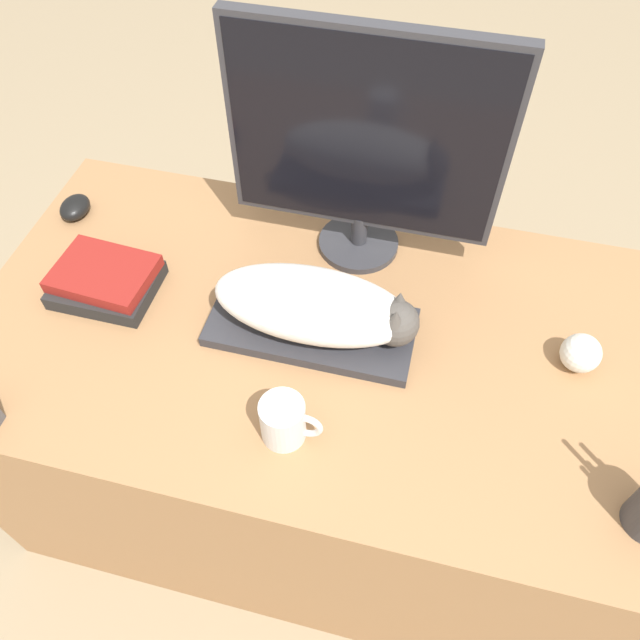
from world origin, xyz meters
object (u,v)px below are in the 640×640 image
coffee_mug (284,421)px  baseball (581,353)px  keyboard (312,327)px  computer_mouse (75,207)px  cat (319,306)px  book_stack (105,280)px  monitor (364,143)px

coffee_mug → baseball: (0.51, 0.28, -0.01)m
keyboard → computer_mouse: computer_mouse is taller
keyboard → coffee_mug: size_ratio=3.66×
cat → coffee_mug: size_ratio=3.59×
coffee_mug → book_stack: size_ratio=0.54×
keyboard → coffee_mug: (0.01, -0.24, 0.03)m
computer_mouse → coffee_mug: bearing=-34.4°
keyboard → baseball: size_ratio=5.40×
keyboard → computer_mouse: 0.66m
cat → baseball: 0.51m
monitor → coffee_mug: monitor is taller
cat → baseball: bearing=5.0°
cat → book_stack: cat is taller
keyboard → monitor: 0.37m
keyboard → baseball: bearing=4.9°
keyboard → monitor: (0.04, 0.26, 0.27)m
monitor → baseball: size_ratio=7.13×
keyboard → computer_mouse: size_ratio=4.89×
baseball → book_stack: 0.97m
keyboard → book_stack: (-0.45, 0.00, 0.02)m
coffee_mug → keyboard: bearing=93.0°
cat → baseball: size_ratio=5.29×
cat → computer_mouse: bearing=162.6°
book_stack → computer_mouse: bearing=131.7°
keyboard → book_stack: bearing=179.7°
computer_mouse → book_stack: size_ratio=0.40×
computer_mouse → book_stack: (0.18, -0.20, 0.01)m
coffee_mug → book_stack: coffee_mug is taller
coffee_mug → cat: bearing=89.1°
cat → monitor: bearing=84.6°
keyboard → coffee_mug: 0.24m
keyboard → coffee_mug: coffee_mug is taller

